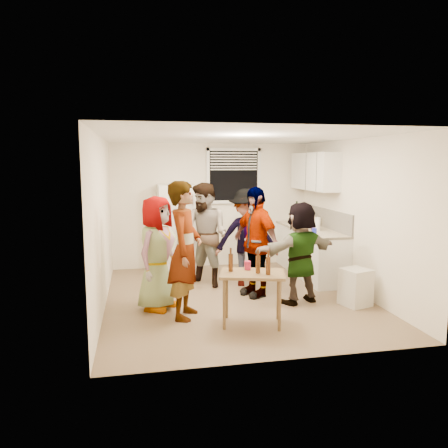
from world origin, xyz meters
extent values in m
cube|color=white|center=(-0.75, 1.88, 0.85)|extent=(0.70, 0.70, 1.70)
cube|color=white|center=(1.70, 1.15, 0.43)|extent=(0.60, 2.20, 0.86)
cube|color=beige|center=(1.70, 1.15, 0.88)|extent=(0.64, 2.22, 0.04)
cube|color=#ABA59C|center=(1.99, 1.15, 1.08)|extent=(0.03, 2.20, 0.36)
cube|color=white|center=(1.83, 1.35, 1.95)|extent=(0.34, 1.60, 0.70)
cylinder|color=white|center=(1.68, 0.79, 0.90)|extent=(0.11, 0.11, 0.24)
cylinder|color=black|center=(1.75, 2.03, 0.90)|extent=(0.08, 0.08, 0.32)
cylinder|color=#47230C|center=(1.60, 0.82, 0.90)|extent=(0.07, 0.07, 0.25)
cylinder|color=#2027C3|center=(1.44, 0.36, 0.90)|extent=(0.09, 0.09, 0.12)
cube|color=gold|center=(1.92, 1.36, 0.98)|extent=(0.02, 0.20, 0.17)
cube|color=beige|center=(1.67, -0.70, 0.25)|extent=(0.47, 0.47, 0.55)
cylinder|color=#47230C|center=(0.12, -1.29, 0.70)|extent=(0.06, 0.06, 0.23)
cylinder|color=#B21E40|center=(-0.07, -0.98, 0.70)|extent=(0.09, 0.09, 0.12)
imported|color=#9B9B9B|center=(-1.23, -0.27, 0.00)|extent=(1.81, 1.60, 0.52)
imported|color=#141933|center=(-0.88, -0.70, 0.00)|extent=(2.00, 1.28, 0.45)
imported|color=brown|center=(-0.36, 0.75, 0.00)|extent=(1.88, 1.86, 0.67)
imported|color=#3C3C40|center=(0.34, 0.68, 0.00)|extent=(1.37, 1.85, 0.62)
imported|color=black|center=(0.33, 0.08, 0.00)|extent=(2.01, 1.63, 0.43)
imported|color=#BA874B|center=(0.90, -0.41, 0.00)|extent=(1.83, 1.91, 0.46)
camera|label=1|loc=(-1.50, -6.49, 2.11)|focal=35.00mm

